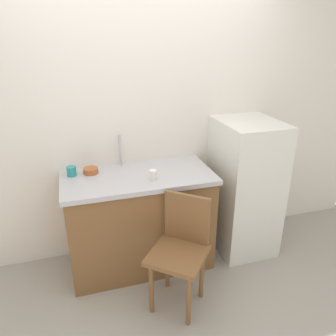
{
  "coord_description": "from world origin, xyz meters",
  "views": [
    {
      "loc": [
        -0.59,
        -1.85,
        2.02
      ],
      "look_at": [
        0.15,
        0.6,
        0.94
      ],
      "focal_mm": 35.21,
      "sensor_mm": 36.0,
      "label": 1
    }
  ],
  "objects_px": {
    "chair": "(181,247)",
    "cup_white": "(153,175)",
    "terracotta_bowl": "(91,171)",
    "cup_teal": "(72,171)",
    "refrigerator": "(244,187)"
  },
  "relations": [
    {
      "from": "refrigerator",
      "to": "cup_teal",
      "type": "relative_size",
      "value": 15.87
    },
    {
      "from": "cup_teal",
      "to": "terracotta_bowl",
      "type": "bearing_deg",
      "value": 2.34
    },
    {
      "from": "chair",
      "to": "cup_white",
      "type": "height_order",
      "value": "cup_white"
    },
    {
      "from": "terracotta_bowl",
      "to": "cup_white",
      "type": "distance_m",
      "value": 0.55
    },
    {
      "from": "cup_teal",
      "to": "chair",
      "type": "bearing_deg",
      "value": -43.29
    },
    {
      "from": "refrigerator",
      "to": "cup_white",
      "type": "height_order",
      "value": "refrigerator"
    },
    {
      "from": "terracotta_bowl",
      "to": "chair",
      "type": "bearing_deg",
      "value": -50.37
    },
    {
      "from": "chair",
      "to": "cup_teal",
      "type": "distance_m",
      "value": 1.1
    },
    {
      "from": "chair",
      "to": "cup_teal",
      "type": "xyz_separation_m",
      "value": [
        -0.73,
        0.69,
        0.44
      ]
    },
    {
      "from": "terracotta_bowl",
      "to": "cup_white",
      "type": "xyz_separation_m",
      "value": [
        0.48,
        -0.27,
        0.02
      ]
    },
    {
      "from": "terracotta_bowl",
      "to": "cup_teal",
      "type": "xyz_separation_m",
      "value": [
        -0.16,
        -0.01,
        0.02
      ]
    },
    {
      "from": "refrigerator",
      "to": "terracotta_bowl",
      "type": "xyz_separation_m",
      "value": [
        -1.4,
        0.16,
        0.28
      ]
    },
    {
      "from": "terracotta_bowl",
      "to": "cup_teal",
      "type": "distance_m",
      "value": 0.16
    },
    {
      "from": "cup_teal",
      "to": "cup_white",
      "type": "bearing_deg",
      "value": -22.67
    },
    {
      "from": "terracotta_bowl",
      "to": "refrigerator",
      "type": "bearing_deg",
      "value": -6.45
    }
  ]
}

